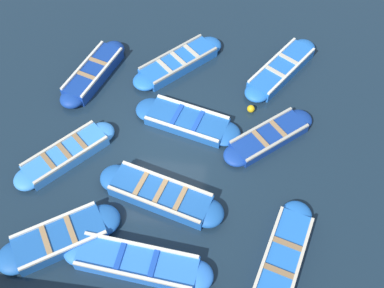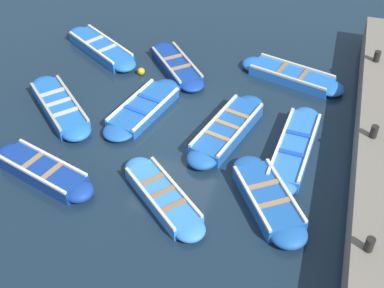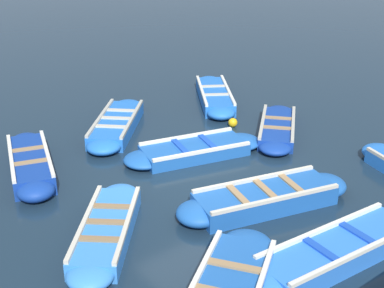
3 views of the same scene
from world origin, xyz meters
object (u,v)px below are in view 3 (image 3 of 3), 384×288
object	(u,v)px
boat_outer_right	(265,198)
boat_stern_in	(215,96)
boat_broadside	(194,150)
boat_far_corner	(117,124)
buoy_orange_near	(233,123)
boat_centre	(277,128)
boat_drifting	(30,164)
boat_near_quay	(107,230)
boat_mid_row	(339,251)

from	to	relation	value
boat_outer_right	boat_stern_in	world-z (taller)	boat_outer_right
boat_broadside	boat_far_corner	distance (m)	2.59
buoy_orange_near	boat_centre	bearing A→B (deg)	-150.66
boat_stern_in	boat_drifting	size ratio (longest dim) A/B	1.02
boat_outer_right	boat_near_quay	bearing A→B (deg)	71.90
boat_far_corner	boat_mid_row	size ratio (longest dim) A/B	0.81
boat_drifting	boat_far_corner	bearing A→B (deg)	-72.10
boat_far_corner	boat_drifting	bearing A→B (deg)	107.90
boat_near_quay	buoy_orange_near	distance (m)	5.92
boat_mid_row	boat_drifting	bearing A→B (deg)	23.80
boat_stern_in	boat_broadside	size ratio (longest dim) A/B	0.97
boat_centre	boat_near_quay	distance (m)	6.13
boat_stern_in	boat_near_quay	size ratio (longest dim) A/B	1.16
boat_centre	boat_near_quay	bearing A→B (deg)	103.72
boat_broadside	boat_near_quay	bearing A→B (deg)	117.17
boat_centre	boat_drifting	world-z (taller)	boat_drifting
boat_centre	boat_far_corner	world-z (taller)	boat_far_corner
boat_outer_right	boat_centre	size ratio (longest dim) A/B	1.29
boat_centre	buoy_orange_near	size ratio (longest dim) A/B	12.03
boat_centre	boat_mid_row	bearing A→B (deg)	144.29
boat_stern_in	boat_far_corner	distance (m)	3.54
boat_outer_right	boat_far_corner	distance (m)	5.24
boat_outer_right	boat_centre	xyz separation A→B (m)	(2.44, -2.94, -0.05)
boat_drifting	buoy_orange_near	world-z (taller)	boat_drifting
boat_broadside	boat_far_corner	world-z (taller)	boat_far_corner
boat_near_quay	boat_centre	bearing A→B (deg)	-76.28
boat_broadside	boat_near_quay	xyz separation A→B (m)	(-1.74, 3.39, 0.02)
boat_outer_right	boat_mid_row	world-z (taller)	boat_outer_right
boat_centre	boat_far_corner	bearing A→B (deg)	48.96
boat_drifting	buoy_orange_near	xyz separation A→B (m)	(-0.82, -5.38, -0.08)
boat_stern_in	boat_mid_row	distance (m)	8.16
boat_outer_right	buoy_orange_near	world-z (taller)	boat_outer_right
boat_outer_right	boat_mid_row	xyz separation A→B (m)	(-2.00, 0.25, -0.02)
boat_far_corner	boat_mid_row	xyz separation A→B (m)	(-7.23, -0.02, 0.01)
boat_mid_row	boat_drifting	world-z (taller)	boat_drifting
boat_far_corner	boat_near_quay	bearing A→B (deg)	147.14
boat_stern_in	boat_far_corner	xyz separation A→B (m)	(-0.13, 3.54, -0.00)
boat_centre	boat_near_quay	size ratio (longest dim) A/B	0.99
boat_stern_in	buoy_orange_near	world-z (taller)	boat_stern_in
buoy_orange_near	boat_broadside	bearing A→B (deg)	111.89
boat_broadside	boat_near_quay	world-z (taller)	boat_near_quay
boat_outer_right	boat_mid_row	size ratio (longest dim) A/B	0.96
boat_far_corner	boat_near_quay	distance (m)	5.06
boat_outer_right	boat_drifting	distance (m)	5.30
boat_far_corner	boat_outer_right	bearing A→B (deg)	-177.00
boat_near_quay	boat_drifting	bearing A→B (deg)	0.52
boat_outer_right	boat_broadside	world-z (taller)	boat_outer_right
boat_far_corner	boat_stern_in	bearing A→B (deg)	-87.83
boat_drifting	boat_stern_in	bearing A→B (deg)	-80.73
boat_broadside	boat_near_quay	distance (m)	3.81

